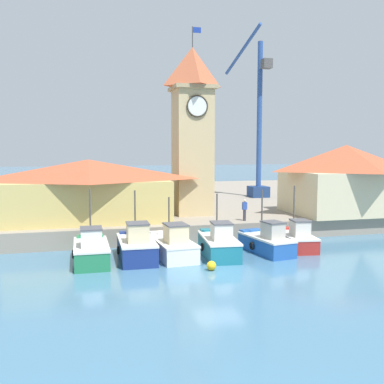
{
  "coord_description": "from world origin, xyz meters",
  "views": [
    {
      "loc": [
        -7.25,
        -22.84,
        6.78
      ],
      "look_at": [
        0.92,
        9.49,
        3.5
      ],
      "focal_mm": 42.0,
      "sensor_mm": 36.0,
      "label": 1
    }
  ],
  "objects_px": {
    "clock_tower": "(192,127)",
    "mooring_buoy": "(211,266)",
    "fishing_boat_left_inner": "(172,245)",
    "dock_worker_near_tower": "(245,210)",
    "fishing_boat_mid_left": "(219,244)",
    "fishing_boat_far_left": "(91,250)",
    "port_crane_far": "(258,136)",
    "fishing_boat_left_outer": "(137,247)",
    "fishing_boat_center": "(267,242)",
    "fishing_boat_mid_right": "(296,239)",
    "warehouse_right": "(346,178)",
    "warehouse_left": "(89,190)"
  },
  "relations": [
    {
      "from": "fishing_boat_mid_left",
      "to": "mooring_buoy",
      "type": "height_order",
      "value": "fishing_boat_mid_left"
    },
    {
      "from": "fishing_boat_far_left",
      "to": "warehouse_right",
      "type": "distance_m",
      "value": 22.5
    },
    {
      "from": "fishing_boat_left_outer",
      "to": "fishing_boat_left_inner",
      "type": "bearing_deg",
      "value": 4.37
    },
    {
      "from": "clock_tower",
      "to": "fishing_boat_far_left",
      "type": "bearing_deg",
      "value": -132.86
    },
    {
      "from": "fishing_boat_mid_right",
      "to": "warehouse_left",
      "type": "bearing_deg",
      "value": 152.75
    },
    {
      "from": "fishing_boat_center",
      "to": "fishing_boat_mid_left",
      "type": "bearing_deg",
      "value": -178.56
    },
    {
      "from": "fishing_boat_left_inner",
      "to": "warehouse_left",
      "type": "bearing_deg",
      "value": 124.36
    },
    {
      "from": "fishing_boat_mid_right",
      "to": "clock_tower",
      "type": "relative_size",
      "value": 0.29
    },
    {
      "from": "fishing_boat_center",
      "to": "fishing_boat_mid_right",
      "type": "xyz_separation_m",
      "value": [
        2.43,
        0.63,
        -0.04
      ]
    },
    {
      "from": "warehouse_right",
      "to": "dock_worker_near_tower",
      "type": "distance_m",
      "value": 10.15
    },
    {
      "from": "fishing_boat_left_inner",
      "to": "dock_worker_near_tower",
      "type": "distance_m",
      "value": 8.05
    },
    {
      "from": "clock_tower",
      "to": "warehouse_left",
      "type": "xyz_separation_m",
      "value": [
        -8.41,
        -1.75,
        -4.84
      ]
    },
    {
      "from": "fishing_boat_far_left",
      "to": "warehouse_left",
      "type": "xyz_separation_m",
      "value": [
        0.08,
        7.4,
        2.92
      ]
    },
    {
      "from": "fishing_boat_center",
      "to": "dock_worker_near_tower",
      "type": "distance_m",
      "value": 5.19
    },
    {
      "from": "fishing_boat_mid_left",
      "to": "fishing_boat_mid_right",
      "type": "relative_size",
      "value": 1.14
    },
    {
      "from": "fishing_boat_center",
      "to": "fishing_boat_mid_right",
      "type": "height_order",
      "value": "fishing_boat_mid_right"
    },
    {
      "from": "fishing_boat_center",
      "to": "clock_tower",
      "type": "height_order",
      "value": "clock_tower"
    },
    {
      "from": "fishing_boat_center",
      "to": "mooring_buoy",
      "type": "height_order",
      "value": "fishing_boat_center"
    },
    {
      "from": "fishing_boat_left_inner",
      "to": "dock_worker_near_tower",
      "type": "height_order",
      "value": "fishing_boat_left_inner"
    },
    {
      "from": "port_crane_far",
      "to": "fishing_boat_mid_right",
      "type": "bearing_deg",
      "value": -105.01
    },
    {
      "from": "fishing_boat_center",
      "to": "mooring_buoy",
      "type": "xyz_separation_m",
      "value": [
        -4.66,
        -3.12,
        -0.46
      ]
    },
    {
      "from": "port_crane_far",
      "to": "dock_worker_near_tower",
      "type": "relative_size",
      "value": 11.73
    },
    {
      "from": "dock_worker_near_tower",
      "to": "clock_tower",
      "type": "bearing_deg",
      "value": 124.31
    },
    {
      "from": "fishing_boat_far_left",
      "to": "fishing_boat_center",
      "type": "xyz_separation_m",
      "value": [
        11.08,
        -0.14,
        -0.03
      ]
    },
    {
      "from": "fishing_boat_left_outer",
      "to": "fishing_boat_mid_right",
      "type": "bearing_deg",
      "value": 1.89
    },
    {
      "from": "port_crane_far",
      "to": "dock_worker_near_tower",
      "type": "xyz_separation_m",
      "value": [
        -7.34,
        -15.32,
        -5.94
      ]
    },
    {
      "from": "fishing_boat_left_inner",
      "to": "port_crane_far",
      "type": "relative_size",
      "value": 0.27
    },
    {
      "from": "port_crane_far",
      "to": "fishing_boat_left_outer",
      "type": "bearing_deg",
      "value": -128.79
    },
    {
      "from": "fishing_boat_mid_right",
      "to": "fishing_boat_left_outer",
      "type": "bearing_deg",
      "value": -178.11
    },
    {
      "from": "warehouse_right",
      "to": "dock_worker_near_tower",
      "type": "height_order",
      "value": "warehouse_right"
    },
    {
      "from": "fishing_boat_far_left",
      "to": "fishing_boat_left_outer",
      "type": "bearing_deg",
      "value": 2.74
    },
    {
      "from": "dock_worker_near_tower",
      "to": "port_crane_far",
      "type": "bearing_deg",
      "value": 64.41
    },
    {
      "from": "fishing_boat_mid_left",
      "to": "fishing_boat_center",
      "type": "relative_size",
      "value": 1.09
    },
    {
      "from": "clock_tower",
      "to": "mooring_buoy",
      "type": "distance_m",
      "value": 15.05
    },
    {
      "from": "fishing_boat_mid_left",
      "to": "mooring_buoy",
      "type": "bearing_deg",
      "value": -114.65
    },
    {
      "from": "mooring_buoy",
      "to": "fishing_boat_mid_left",
      "type": "bearing_deg",
      "value": 65.35
    },
    {
      "from": "fishing_boat_mid_left",
      "to": "fishing_boat_center",
      "type": "bearing_deg",
      "value": 1.44
    },
    {
      "from": "clock_tower",
      "to": "mooring_buoy",
      "type": "bearing_deg",
      "value": -99.46
    },
    {
      "from": "fishing_boat_far_left",
      "to": "clock_tower",
      "type": "distance_m",
      "value": 14.7
    },
    {
      "from": "fishing_boat_left_outer",
      "to": "fishing_boat_left_inner",
      "type": "relative_size",
      "value": 0.91
    },
    {
      "from": "fishing_boat_left_inner",
      "to": "fishing_boat_center",
      "type": "relative_size",
      "value": 1.12
    },
    {
      "from": "mooring_buoy",
      "to": "warehouse_left",
      "type": "bearing_deg",
      "value": 120.74
    },
    {
      "from": "warehouse_left",
      "to": "mooring_buoy",
      "type": "height_order",
      "value": "warehouse_left"
    },
    {
      "from": "fishing_boat_left_inner",
      "to": "warehouse_left",
      "type": "xyz_separation_m",
      "value": [
        -4.85,
        7.1,
        2.94
      ]
    },
    {
      "from": "fishing_boat_left_outer",
      "to": "fishing_boat_center",
      "type": "distance_m",
      "value": 8.39
    },
    {
      "from": "fishing_boat_mid_right",
      "to": "clock_tower",
      "type": "height_order",
      "value": "clock_tower"
    },
    {
      "from": "fishing_boat_left_inner",
      "to": "warehouse_right",
      "type": "xyz_separation_m",
      "value": [
        16.25,
        6.44,
        3.5
      ]
    },
    {
      "from": "clock_tower",
      "to": "warehouse_right",
      "type": "xyz_separation_m",
      "value": [
        12.7,
        -2.42,
        -4.28
      ]
    },
    {
      "from": "fishing_boat_far_left",
      "to": "fishing_boat_left_inner",
      "type": "height_order",
      "value": "fishing_boat_far_left"
    },
    {
      "from": "clock_tower",
      "to": "mooring_buoy",
      "type": "relative_size",
      "value": 28.44
    }
  ]
}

